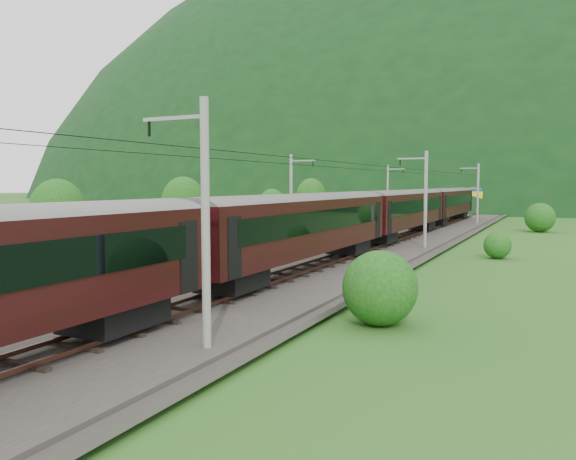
% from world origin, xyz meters
% --- Properties ---
extents(ground, '(600.00, 600.00, 0.00)m').
position_xyz_m(ground, '(0.00, 0.00, 0.00)').
color(ground, '#275A1C').
rests_on(ground, ground).
extents(railbed, '(14.00, 220.00, 0.30)m').
position_xyz_m(railbed, '(0.00, 10.00, 0.15)').
color(railbed, '#38332D').
rests_on(railbed, ground).
extents(track_left, '(2.40, 220.00, 0.27)m').
position_xyz_m(track_left, '(-2.40, 10.00, 0.37)').
color(track_left, '#563025').
rests_on(track_left, railbed).
extents(track_right, '(2.40, 220.00, 0.27)m').
position_xyz_m(track_right, '(2.40, 10.00, 0.37)').
color(track_right, '#563025').
rests_on(track_right, railbed).
extents(catenary_left, '(2.54, 192.28, 8.00)m').
position_xyz_m(catenary_left, '(-6.12, 32.00, 4.50)').
color(catenary_left, gray).
rests_on(catenary_left, railbed).
extents(catenary_right, '(2.54, 192.28, 8.00)m').
position_xyz_m(catenary_right, '(6.12, 32.00, 4.50)').
color(catenary_right, gray).
rests_on(catenary_right, railbed).
extents(overhead_wires, '(4.83, 198.00, 0.03)m').
position_xyz_m(overhead_wires, '(0.00, 10.00, 7.10)').
color(overhead_wires, black).
rests_on(overhead_wires, ground).
extents(mountain_main, '(504.00, 360.00, 244.00)m').
position_xyz_m(mountain_main, '(0.00, 260.00, 0.00)').
color(mountain_main, black).
rests_on(mountain_main, ground).
extents(mountain_ridge, '(336.00, 280.00, 132.00)m').
position_xyz_m(mountain_ridge, '(-120.00, 300.00, 0.00)').
color(mountain_ridge, black).
rests_on(mountain_ridge, ground).
extents(train, '(3.12, 150.24, 5.44)m').
position_xyz_m(train, '(2.40, 27.56, 3.68)').
color(train, black).
rests_on(train, ground).
extents(hazard_post_near, '(0.16, 0.16, 1.48)m').
position_xyz_m(hazard_post_near, '(-0.52, 55.43, 1.04)').
color(hazard_post_near, red).
rests_on(hazard_post_near, railbed).
extents(hazard_post_far, '(0.18, 0.18, 1.65)m').
position_xyz_m(hazard_post_far, '(0.75, 31.46, 1.12)').
color(hazard_post_far, red).
rests_on(hazard_post_far, railbed).
extents(signal, '(0.27, 0.27, 2.48)m').
position_xyz_m(signal, '(-3.30, 39.42, 1.76)').
color(signal, black).
rests_on(signal, railbed).
extents(vegetation_left, '(13.60, 145.72, 6.99)m').
position_xyz_m(vegetation_left, '(-15.10, 23.11, 2.71)').
color(vegetation_left, '#134512').
rests_on(vegetation_left, ground).
extents(vegetation_right, '(7.30, 97.26, 3.05)m').
position_xyz_m(vegetation_right, '(12.64, 6.33, 1.42)').
color(vegetation_right, '#134512').
rests_on(vegetation_right, ground).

